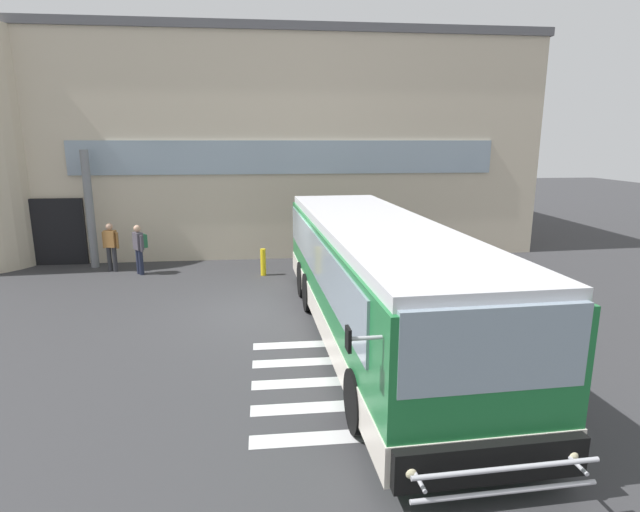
# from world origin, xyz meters

# --- Properties ---
(ground_plane) EXTENTS (80.00, 90.00, 0.02)m
(ground_plane) POSITION_xyz_m (0.00, 0.00, -0.01)
(ground_plane) COLOR #353538
(ground_plane) RESTS_ON ground
(bay_paint_stripes) EXTENTS (4.40, 3.96, 0.01)m
(bay_paint_stripes) POSITION_xyz_m (2.00, -4.20, 0.00)
(bay_paint_stripes) COLOR silver
(bay_paint_stripes) RESTS_ON ground
(terminal_building) EXTENTS (23.24, 13.80, 8.43)m
(terminal_building) POSITION_xyz_m (-0.69, 11.62, 4.21)
(terminal_building) COLOR beige
(terminal_building) RESTS_ON ground
(entry_support_column) EXTENTS (0.28, 0.28, 4.10)m
(entry_support_column) POSITION_xyz_m (-5.92, 5.40, 2.05)
(entry_support_column) COLOR slate
(entry_support_column) RESTS_ON ground
(bus_main_foreground) EXTENTS (3.05, 11.34, 2.70)m
(bus_main_foreground) POSITION_xyz_m (2.51, -2.26, 1.33)
(bus_main_foreground) COLOR #1E7238
(bus_main_foreground) RESTS_ON ground
(passenger_near_column) EXTENTS (0.57, 0.32, 1.68)m
(passenger_near_column) POSITION_xyz_m (-5.12, 4.71, 0.93)
(passenger_near_column) COLOR #2D2D33
(passenger_near_column) RESTS_ON ground
(passenger_by_doorway) EXTENTS (0.50, 0.52, 1.68)m
(passenger_by_doorway) POSITION_xyz_m (-4.06, 4.23, 0.96)
(passenger_by_doorway) COLOR #1E2338
(passenger_by_doorway) RESTS_ON ground
(safety_bollard_yellow) EXTENTS (0.18, 0.18, 0.90)m
(safety_bollard_yellow) POSITION_xyz_m (0.03, 3.60, 0.45)
(safety_bollard_yellow) COLOR yellow
(safety_bollard_yellow) RESTS_ON ground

